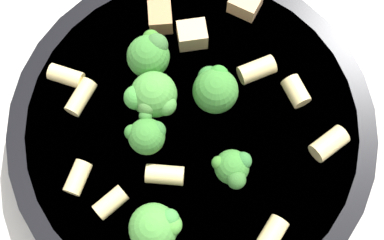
# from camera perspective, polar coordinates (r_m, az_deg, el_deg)

# --- Properties ---
(ground_plane) EXTENTS (2.00, 2.00, 0.00)m
(ground_plane) POSITION_cam_1_polar(r_m,az_deg,el_deg) (0.47, 0.00, -1.98)
(ground_plane) COLOR beige
(pasta_bowl) EXTENTS (0.30, 0.30, 0.04)m
(pasta_bowl) POSITION_cam_1_polar(r_m,az_deg,el_deg) (0.45, 0.00, -1.11)
(pasta_bowl) COLOR black
(pasta_bowl) RESTS_ON ground_plane
(broccoli_floret_0) EXTENTS (0.04, 0.04, 0.04)m
(broccoli_floret_0) POSITION_cam_1_polar(r_m,az_deg,el_deg) (0.41, -4.23, 2.53)
(broccoli_floret_0) COLOR #84AD60
(broccoli_floret_0) RESTS_ON pasta_bowl
(broccoli_floret_1) EXTENTS (0.04, 0.04, 0.04)m
(broccoli_floret_1) POSITION_cam_1_polar(r_m,az_deg,el_deg) (0.42, 2.46, 3.39)
(broccoli_floret_1) COLOR #93B766
(broccoli_floret_1) RESTS_ON pasta_bowl
(broccoli_floret_2) EXTENTS (0.04, 0.04, 0.04)m
(broccoli_floret_2) POSITION_cam_1_polar(r_m,az_deg,el_deg) (0.39, -3.89, -11.32)
(broccoli_floret_2) COLOR #9EC175
(broccoli_floret_2) RESTS_ON pasta_bowl
(broccoli_floret_3) EXTENTS (0.04, 0.04, 0.04)m
(broccoli_floret_3) POSITION_cam_1_polar(r_m,az_deg,el_deg) (0.43, -4.51, 6.99)
(broccoli_floret_3) COLOR #84AD60
(broccoli_floret_3) RESTS_ON pasta_bowl
(broccoli_floret_4) EXTENTS (0.03, 0.03, 0.04)m
(broccoli_floret_4) POSITION_cam_1_polar(r_m,az_deg,el_deg) (0.41, -5.08, -1.11)
(broccoli_floret_4) COLOR #9EC175
(broccoli_floret_4) RESTS_ON pasta_bowl
(broccoli_floret_5) EXTENTS (0.03, 0.03, 0.03)m
(broccoli_floret_5) POSITION_cam_1_polar(r_m,az_deg,el_deg) (0.40, 4.38, -5.10)
(broccoli_floret_5) COLOR #93B766
(broccoli_floret_5) RESTS_ON pasta_bowl
(rigatoni_0) EXTENTS (0.02, 0.02, 0.02)m
(rigatoni_0) POSITION_cam_1_polar(r_m,az_deg,el_deg) (0.44, 11.03, 3.03)
(rigatoni_0) COLOR #E0C67F
(rigatoni_0) RESTS_ON pasta_bowl
(rigatoni_1) EXTENTS (0.02, 0.03, 0.02)m
(rigatoni_1) POSITION_cam_1_polar(r_m,az_deg,el_deg) (0.41, 8.61, -11.80)
(rigatoni_1) COLOR #E0C67F
(rigatoni_1) RESTS_ON pasta_bowl
(rigatoni_2) EXTENTS (0.03, 0.03, 0.01)m
(rigatoni_2) POSITION_cam_1_polar(r_m,az_deg,el_deg) (0.42, -12.36, -5.44)
(rigatoni_2) COLOR #E0C67F
(rigatoni_2) RESTS_ON pasta_bowl
(rigatoni_3) EXTENTS (0.03, 0.03, 0.01)m
(rigatoni_3) POSITION_cam_1_polar(r_m,az_deg,el_deg) (0.44, -11.77, 2.42)
(rigatoni_3) COLOR #E0C67F
(rigatoni_3) RESTS_ON pasta_bowl
(rigatoni_5) EXTENTS (0.03, 0.03, 0.01)m
(rigatoni_5) POSITION_cam_1_polar(r_m,az_deg,el_deg) (0.45, -13.30, 4.59)
(rigatoni_5) COLOR #E0C67F
(rigatoni_5) RESTS_ON pasta_bowl
(rigatoni_6) EXTENTS (0.02, 0.03, 0.02)m
(rigatoni_6) POSITION_cam_1_polar(r_m,az_deg,el_deg) (0.44, 6.93, 5.35)
(rigatoni_6) COLOR #E0C67F
(rigatoni_6) RESTS_ON pasta_bowl
(rigatoni_7) EXTENTS (0.02, 0.03, 0.02)m
(rigatoni_7) POSITION_cam_1_polar(r_m,az_deg,el_deg) (0.43, 14.41, -2.46)
(rigatoni_7) COLOR #E0C67F
(rigatoni_7) RESTS_ON pasta_bowl
(rigatoni_8) EXTENTS (0.03, 0.03, 0.01)m
(rigatoni_8) POSITION_cam_1_polar(r_m,az_deg,el_deg) (0.41, -2.92, -5.84)
(rigatoni_8) COLOR #E0C67F
(rigatoni_8) RESTS_ON pasta_bowl
(rigatoni_9) EXTENTS (0.02, 0.03, 0.01)m
(rigatoni_9) POSITION_cam_1_polar(r_m,az_deg,el_deg) (0.41, -8.68, -8.69)
(rigatoni_9) COLOR #E0C67F
(rigatoni_9) RESTS_ON pasta_bowl
(chicken_chunk_0) EXTENTS (0.03, 0.03, 0.02)m
(chicken_chunk_0) POSITION_cam_1_polar(r_m,az_deg,el_deg) (0.47, 5.70, 12.33)
(chicken_chunk_0) COLOR tan
(chicken_chunk_0) RESTS_ON pasta_bowl
(chicken_chunk_1) EXTENTS (0.03, 0.03, 0.02)m
(chicken_chunk_1) POSITION_cam_1_polar(r_m,az_deg,el_deg) (0.46, -3.40, 10.88)
(chicken_chunk_1) COLOR #A87A4C
(chicken_chunk_1) RESTS_ON pasta_bowl
(chicken_chunk_2) EXTENTS (0.03, 0.03, 0.02)m
(chicken_chunk_2) POSITION_cam_1_polar(r_m,az_deg,el_deg) (0.45, 0.01, 9.07)
(chicken_chunk_2) COLOR tan
(chicken_chunk_2) RESTS_ON pasta_bowl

